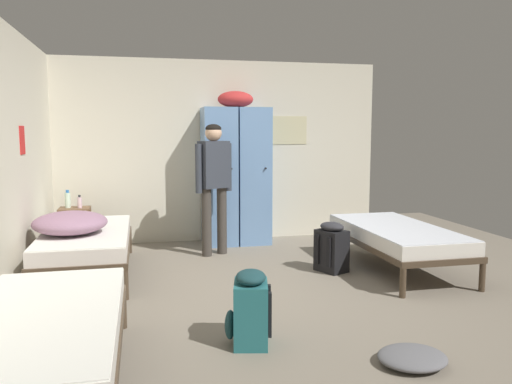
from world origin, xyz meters
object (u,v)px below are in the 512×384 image
object	(u,v)px
bed_right	(396,236)
water_bottle	(68,200)
backpack_black	(332,248)
lotion_bottle	(80,202)
backpack_teal	(249,309)
locker_bank	(236,173)
clothes_pile_grey	(412,357)
bed_left_rear	(86,240)
bed_left_front	(42,331)
shelf_unit	(75,225)
person_traveler	(214,177)
bedding_heap	(70,223)

from	to	relation	value
bed_right	water_bottle	distance (m)	4.06
backpack_black	water_bottle	bearing A→B (deg)	151.40
lotion_bottle	backpack_teal	xyz separation A→B (m)	(1.51, -3.24, -0.38)
water_bottle	locker_bank	bearing A→B (deg)	0.57
locker_bank	clothes_pile_grey	world-z (taller)	locker_bank
bed_left_rear	bed_right	xyz separation A→B (m)	(3.35, -0.52, 0.00)
bed_left_front	bed_left_rear	size ratio (longest dim) A/B	1.00
bed_right	shelf_unit	bearing A→B (deg)	155.15
bed_right	clothes_pile_grey	xyz separation A→B (m)	(-1.04, -2.18, -0.33)
person_traveler	backpack_black	distance (m)	1.71
bedding_heap	backpack_black	size ratio (longest dim) A/B	1.36
locker_bank	bed_left_front	distance (m)	4.20
locker_bank	water_bottle	distance (m)	2.20
shelf_unit	person_traveler	bearing A→B (deg)	-17.85
bedding_heap	shelf_unit	bearing A→B (deg)	95.02
bed_left_front	bedding_heap	bearing A→B (deg)	93.24
water_bottle	backpack_teal	xyz separation A→B (m)	(1.66, -3.30, -0.41)
bed_right	bed_left_rear	bearing A→B (deg)	171.23
shelf_unit	backpack_teal	size ratio (longest dim) A/B	1.04
bed_right	lotion_bottle	world-z (taller)	lotion_bottle
shelf_unit	bed_right	size ratio (longest dim) A/B	0.30
backpack_teal	backpack_black	size ratio (longest dim) A/B	1.00
shelf_unit	water_bottle	bearing A→B (deg)	165.96
water_bottle	clothes_pile_grey	xyz separation A→B (m)	(2.64, -3.86, -0.62)
bed_left_rear	person_traveler	distance (m)	1.69
water_bottle	person_traveler	bearing A→B (deg)	-17.69
bed_left_front	backpack_teal	xyz separation A→B (m)	(1.33, 0.40, -0.12)
bed_left_rear	backpack_black	distance (m)	2.66
bed_left_rear	person_traveler	world-z (taller)	person_traveler
bedding_heap	clothes_pile_grey	distance (m)	3.55
backpack_black	clothes_pile_grey	distance (m)	2.29
bed_left_front	water_bottle	bearing A→B (deg)	95.09
bed_right	clothes_pile_grey	distance (m)	2.44
person_traveler	backpack_black	bearing A→B (deg)	-41.85
person_traveler	bedding_heap	bearing A→B (deg)	-154.12
bed_left_rear	bed_right	size ratio (longest dim) A/B	1.00
shelf_unit	locker_bank	bearing A→B (deg)	1.14
person_traveler	locker_bank	bearing A→B (deg)	57.00
locker_bank	backpack_black	xyz separation A→B (m)	(0.77, -1.63, -0.71)
lotion_bottle	clothes_pile_grey	world-z (taller)	lotion_bottle
backpack_black	shelf_unit	bearing A→B (deg)	151.03
person_traveler	clothes_pile_grey	world-z (taller)	person_traveler
person_traveler	clothes_pile_grey	xyz separation A→B (m)	(0.85, -3.29, -0.93)
clothes_pile_grey	bed_left_front	bearing A→B (deg)	176.11
backpack_black	clothes_pile_grey	world-z (taller)	backpack_black
lotion_bottle	backpack_teal	distance (m)	3.60
person_traveler	water_bottle	bearing A→B (deg)	162.31
locker_bank	water_bottle	xyz separation A→B (m)	(-2.18, -0.02, -0.30)
shelf_unit	clothes_pile_grey	world-z (taller)	shelf_unit
locker_bank	bed_right	size ratio (longest dim) A/B	1.09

